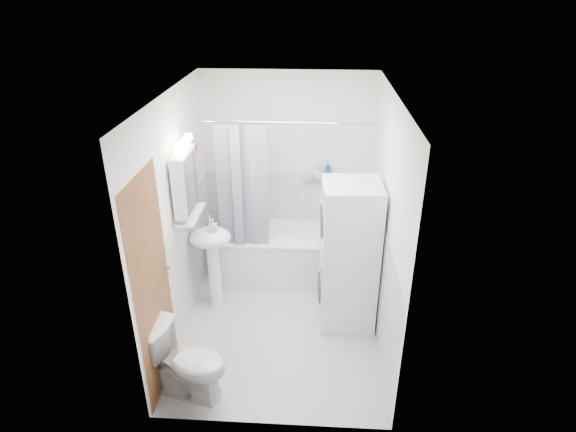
# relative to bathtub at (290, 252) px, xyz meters

# --- Properties ---
(floor) EXTENTS (2.60, 2.60, 0.00)m
(floor) POSITION_rel_bathtub_xyz_m (-0.05, -0.92, -0.33)
(floor) COLOR silver
(floor) RESTS_ON ground
(room_walls) EXTENTS (2.60, 2.60, 2.60)m
(room_walls) POSITION_rel_bathtub_xyz_m (-0.05, -0.92, 1.16)
(room_walls) COLOR white
(room_walls) RESTS_ON ground
(wainscot) EXTENTS (1.98, 2.58, 2.58)m
(wainscot) POSITION_rel_bathtub_xyz_m (-0.05, -0.63, 0.27)
(wainscot) COLOR white
(wainscot) RESTS_ON ground
(door) EXTENTS (0.05, 2.00, 2.00)m
(door) POSITION_rel_bathtub_xyz_m (-1.00, -1.47, 0.67)
(door) COLOR brown
(door) RESTS_ON ground
(bathtub) EXTENTS (1.56, 0.74, 0.60)m
(bathtub) POSITION_rel_bathtub_xyz_m (0.00, 0.00, 0.00)
(bathtub) COLOR white
(bathtub) RESTS_ON ground
(tub_spout) EXTENTS (0.04, 0.12, 0.04)m
(tub_spout) POSITION_rel_bathtub_xyz_m (0.20, 0.33, 0.59)
(tub_spout) COLOR silver
(tub_spout) RESTS_ON room_walls
(curtain_rod) EXTENTS (1.74, 0.02, 0.02)m
(curtain_rod) POSITION_rel_bathtub_xyz_m (0.00, -0.31, 1.67)
(curtain_rod) COLOR silver
(curtain_rod) RESTS_ON room_walls
(shower_curtain) EXTENTS (0.55, 0.02, 1.45)m
(shower_curtain) POSITION_rel_bathtub_xyz_m (-0.50, -0.31, 0.92)
(shower_curtain) COLOR #131D43
(shower_curtain) RESTS_ON curtain_rod
(sink) EXTENTS (0.44, 0.37, 1.04)m
(sink) POSITION_rel_bathtub_xyz_m (-0.80, -0.63, 0.37)
(sink) COLOR white
(sink) RESTS_ON ground
(medicine_cabinet) EXTENTS (0.13, 0.50, 0.71)m
(medicine_cabinet) POSITION_rel_bathtub_xyz_m (-0.95, -0.82, 1.24)
(medicine_cabinet) COLOR white
(medicine_cabinet) RESTS_ON room_walls
(shelf) EXTENTS (0.18, 0.54, 0.02)m
(shelf) POSITION_rel_bathtub_xyz_m (-0.94, -0.82, 0.87)
(shelf) COLOR silver
(shelf) RESTS_ON room_walls
(shower_caddy) EXTENTS (0.22, 0.06, 0.02)m
(shower_caddy) POSITION_rel_bathtub_xyz_m (0.25, 0.32, 0.82)
(shower_caddy) COLOR silver
(shower_caddy) RESTS_ON room_walls
(towel) EXTENTS (0.07, 0.33, 0.80)m
(towel) POSITION_rel_bathtub_xyz_m (-0.98, -0.48, 1.05)
(towel) COLOR maroon
(towel) RESTS_ON room_walls
(washer_dryer) EXTENTS (0.59, 0.58, 1.57)m
(washer_dryer) POSITION_rel_bathtub_xyz_m (0.63, -0.81, 0.45)
(washer_dryer) COLOR white
(washer_dryer) RESTS_ON ground
(toilet) EXTENTS (0.77, 0.54, 0.68)m
(toilet) POSITION_rel_bathtub_xyz_m (-0.77, -1.92, 0.01)
(toilet) COLOR white
(toilet) RESTS_ON ground
(soap_pump) EXTENTS (0.08, 0.17, 0.08)m
(soap_pump) POSITION_rel_bathtub_xyz_m (-0.76, -0.67, 0.62)
(soap_pump) COLOR gray
(soap_pump) RESTS_ON sink
(shelf_bottle) EXTENTS (0.07, 0.18, 0.07)m
(shelf_bottle) POSITION_rel_bathtub_xyz_m (-0.94, -0.97, 0.92)
(shelf_bottle) COLOR gray
(shelf_bottle) RESTS_ON shelf
(shelf_cup) EXTENTS (0.10, 0.09, 0.10)m
(shelf_cup) POSITION_rel_bathtub_xyz_m (-0.94, -0.70, 0.93)
(shelf_cup) COLOR gray
(shelf_cup) RESTS_ON shelf
(shampoo_a) EXTENTS (0.13, 0.17, 0.13)m
(shampoo_a) POSITION_rel_bathtub_xyz_m (0.30, 0.32, 0.90)
(shampoo_a) COLOR gray
(shampoo_a) RESTS_ON shower_caddy
(shampoo_b) EXTENTS (0.08, 0.21, 0.08)m
(shampoo_b) POSITION_rel_bathtub_xyz_m (0.42, 0.32, 0.87)
(shampoo_b) COLOR #224988
(shampoo_b) RESTS_ON shower_caddy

